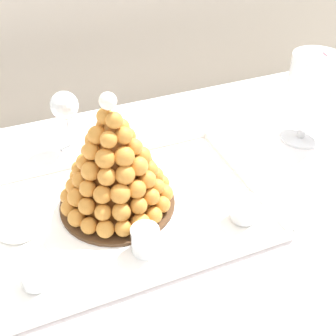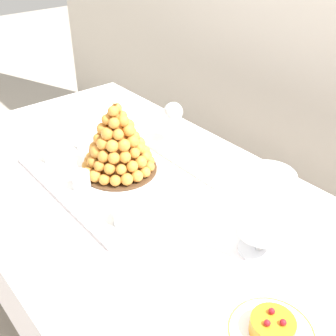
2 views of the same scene
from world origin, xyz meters
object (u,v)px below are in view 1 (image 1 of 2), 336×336
Objects in this scene: dessert_cup_centre at (244,210)px; macaron_goblet at (311,90)px; creme_brulee_ramekin at (18,223)px; croquembouche at (114,166)px; wine_glass at (65,108)px; dessert_cup_mid_left at (145,241)px; serving_tray at (128,212)px; dessert_cup_left at (34,274)px.

macaron_goblet reaches higher than dessert_cup_centre.
dessert_cup_centre is 0.47m from creme_brulee_ramekin.
croquembouche is 1.12× the size of macaron_goblet.
wine_glass is (0.17, 0.26, 0.10)m from creme_brulee_ramekin.
croquembouche is at bearing -2.64° from creme_brulee_ramekin.
croquembouche is at bearing -80.62° from wine_glass.
macaron_goblet reaches higher than dessert_cup_mid_left.
dessert_cup_mid_left is (-0.00, -0.12, 0.03)m from serving_tray.
wine_glass is at bearing 100.89° from serving_tray.
dessert_cup_centre is at bearing -145.13° from macaron_goblet.
wine_glass is at bearing 161.01° from macaron_goblet.
dessert_cup_centre is (0.22, 0.01, -0.00)m from dessert_cup_mid_left.
croquembouche is 0.17m from dessert_cup_mid_left.
dessert_cup_centre is (0.23, -0.14, -0.08)m from croquembouche.
dessert_cup_left is 0.56× the size of creme_brulee_ramekin.
dessert_cup_mid_left reaches higher than dessert_cup_left.
creme_brulee_ramekin is at bearing 170.11° from serving_tray.
wine_glass is at bearing 69.73° from dessert_cup_left.
croquembouche is 0.29m from dessert_cup_centre.
dessert_cup_centre is at bearing -27.10° from serving_tray.
croquembouche is at bearing 114.02° from serving_tray.
dessert_cup_centre is at bearing 1.35° from dessert_cup_mid_left.
wine_glass reaches higher than creme_brulee_ramekin.
croquembouche reaches higher than wine_glass.
dessert_cup_left is at bearing -179.53° from dessert_cup_centre.
dessert_cup_centre is at bearing -31.30° from croquembouche.
serving_tray is 0.12m from dessert_cup_mid_left.
wine_glass is (-0.59, 0.20, -0.03)m from macaron_goblet.
dessert_cup_left is at bearing -86.08° from creme_brulee_ramekin.
macaron_goblet is (0.75, 0.06, 0.13)m from creme_brulee_ramekin.
serving_tray is 0.56m from macaron_goblet.
dessert_cup_left is at bearing -110.27° from wine_glass.
macaron_goblet is at bearing 22.45° from dessert_cup_mid_left.
wine_glass is (-0.06, 0.42, 0.08)m from dessert_cup_mid_left.
wine_glass is (-0.28, 0.41, 0.09)m from dessert_cup_centre.
macaron_goblet is (0.74, 0.22, 0.11)m from dessert_cup_left.
dessert_cup_left reaches higher than serving_tray.
dessert_cup_mid_left is at bearing -0.46° from dessert_cup_left.
dessert_cup_centre is 0.39m from macaron_goblet.
dessert_cup_left is (-0.21, -0.12, 0.03)m from serving_tray.
serving_tray is 0.25m from dessert_cup_centre.
wine_glass reaches higher than dessert_cup_centre.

